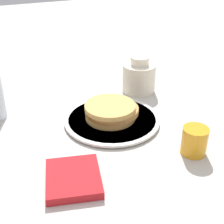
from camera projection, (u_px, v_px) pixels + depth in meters
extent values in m
plane|color=#BCB7AD|center=(120.00, 124.00, 0.92)|extent=(4.00, 4.00, 0.00)
cylinder|color=silver|center=(112.00, 120.00, 0.93)|extent=(0.26, 0.26, 0.01)
cylinder|color=silver|center=(112.00, 119.00, 0.93)|extent=(0.28, 0.28, 0.01)
cylinder|color=#BE9047|center=(110.00, 115.00, 0.92)|extent=(0.15, 0.15, 0.02)
cylinder|color=#BE8647|center=(114.00, 110.00, 0.92)|extent=(0.15, 0.15, 0.02)
cylinder|color=tan|center=(110.00, 107.00, 0.90)|extent=(0.15, 0.15, 0.01)
cylinder|color=orange|center=(194.00, 141.00, 0.78)|extent=(0.06, 0.06, 0.07)
cylinder|color=beige|center=(139.00, 78.00, 1.09)|extent=(0.12, 0.12, 0.10)
cylinder|color=beige|center=(140.00, 61.00, 1.06)|extent=(0.06, 0.06, 0.03)
cube|color=red|center=(73.00, 178.00, 0.70)|extent=(0.15, 0.16, 0.02)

